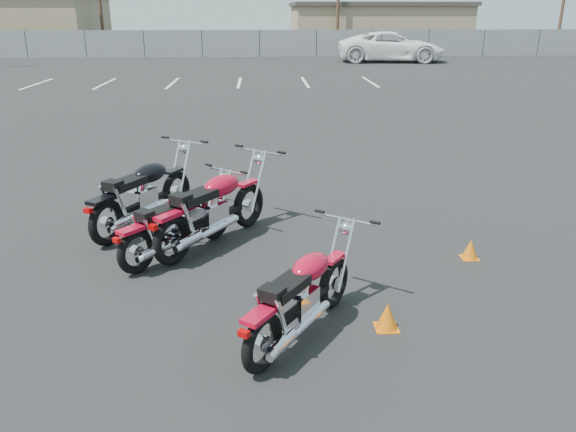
{
  "coord_description": "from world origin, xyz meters",
  "views": [
    {
      "loc": [
        -0.15,
        -6.04,
        3.1
      ],
      "look_at": [
        0.2,
        0.6,
        0.65
      ],
      "focal_mm": 35.0,
      "sensor_mm": 36.0,
      "label": 1
    }
  ],
  "objects_px": {
    "motorcycle_front_red": "(178,223)",
    "motorcycle_second_black": "(143,194)",
    "motorcycle_rear_red": "(302,296)",
    "motorcycle_third_red": "(213,209)",
    "white_van": "(392,38)"
  },
  "relations": [
    {
      "from": "motorcycle_front_red",
      "to": "motorcycle_second_black",
      "type": "relative_size",
      "value": 0.81
    },
    {
      "from": "motorcycle_rear_red",
      "to": "motorcycle_second_black",
      "type": "bearing_deg",
      "value": 123.99
    },
    {
      "from": "motorcycle_front_red",
      "to": "motorcycle_third_red",
      "type": "distance_m",
      "value": 0.57
    },
    {
      "from": "motorcycle_second_black",
      "to": "white_van",
      "type": "xyz_separation_m",
      "value": [
        10.17,
        28.4,
        0.93
      ]
    },
    {
      "from": "motorcycle_third_red",
      "to": "motorcycle_rear_red",
      "type": "distance_m",
      "value": 2.65
    },
    {
      "from": "white_van",
      "to": "motorcycle_third_red",
      "type": "bearing_deg",
      "value": 168.09
    },
    {
      "from": "motorcycle_second_black",
      "to": "white_van",
      "type": "height_order",
      "value": "white_van"
    },
    {
      "from": "motorcycle_third_red",
      "to": "motorcycle_second_black",
      "type": "bearing_deg",
      "value": 146.03
    },
    {
      "from": "motorcycle_third_red",
      "to": "white_van",
      "type": "bearing_deg",
      "value": 72.69
    },
    {
      "from": "motorcycle_third_red",
      "to": "motorcycle_rear_red",
      "type": "relative_size",
      "value": 1.15
    },
    {
      "from": "motorcycle_second_black",
      "to": "motorcycle_rear_red",
      "type": "height_order",
      "value": "motorcycle_second_black"
    },
    {
      "from": "motorcycle_second_black",
      "to": "white_van",
      "type": "relative_size",
      "value": 0.29
    },
    {
      "from": "motorcycle_second_black",
      "to": "white_van",
      "type": "bearing_deg",
      "value": 70.3
    },
    {
      "from": "motorcycle_front_red",
      "to": "motorcycle_second_black",
      "type": "bearing_deg",
      "value": 120.78
    },
    {
      "from": "motorcycle_front_red",
      "to": "motorcycle_rear_red",
      "type": "relative_size",
      "value": 0.97
    }
  ]
}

